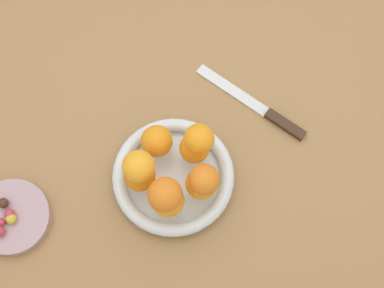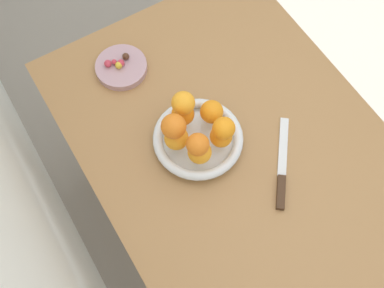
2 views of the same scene
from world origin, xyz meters
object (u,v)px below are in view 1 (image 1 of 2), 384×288
at_px(orange_7, 204,180).
at_px(orange_4, 195,148).
at_px(orange_6, 165,195).
at_px(candy_ball_0, 11,219).
at_px(candy_ball_2, 10,214).
at_px(knife, 260,108).
at_px(candy_ball_1, 3,203).
at_px(fruit_bowl, 173,177).
at_px(candy_ball_3, 9,214).
at_px(candy_ball_4, 1,222).
at_px(orange_1, 140,176).
at_px(orange_3, 202,183).
at_px(orange_8, 139,166).
at_px(orange_0, 157,141).
at_px(dining_table, 210,151).
at_px(orange_5, 199,139).
at_px(candy_dish, 12,217).
at_px(orange_2, 168,200).

bearing_deg(orange_7, orange_4, -80.18).
bearing_deg(orange_6, candy_ball_0, 2.05).
bearing_deg(candy_ball_0, candy_ball_2, -69.54).
distance_m(candy_ball_0, knife, 0.53).
bearing_deg(candy_ball_1, fruit_bowl, -172.67).
relative_size(candy_ball_3, candy_ball_4, 1.24).
relative_size(fruit_bowl, orange_1, 3.96).
xyz_separation_m(orange_3, candy_ball_4, (0.38, 0.05, -0.04)).
distance_m(orange_8, candy_ball_4, 0.29).
relative_size(orange_0, candy_ball_4, 4.08).
height_order(orange_7, candy_ball_3, orange_7).
distance_m(orange_3, candy_ball_0, 0.36).
relative_size(dining_table, orange_5, 19.52).
distance_m(dining_table, candy_ball_0, 0.43).
bearing_deg(candy_ball_0, candy_dish, -59.95).
xyz_separation_m(orange_4, candy_ball_4, (0.37, 0.12, -0.04)).
bearing_deg(candy_ball_0, candy_ball_3, -65.40).
distance_m(candy_dish, knife, 0.53).
xyz_separation_m(orange_4, knife, (-0.14, -0.10, -0.06)).
bearing_deg(orange_1, candy_ball_4, 14.59).
bearing_deg(orange_1, orange_5, -156.40).
xyz_separation_m(candy_ball_3, candy_ball_4, (0.01, 0.01, -0.00)).
xyz_separation_m(fruit_bowl, orange_4, (-0.04, -0.04, 0.05)).
bearing_deg(orange_5, fruit_bowl, 38.49).
bearing_deg(candy_ball_1, orange_1, -172.84).
bearing_deg(dining_table, candy_ball_1, 17.36).
relative_size(orange_1, orange_4, 1.03).
bearing_deg(orange_4, knife, -143.79).
height_order(orange_6, candy_ball_3, orange_6).
height_order(fruit_bowl, candy_ball_1, candy_ball_1).
bearing_deg(candy_ball_4, orange_7, -173.84).
xyz_separation_m(orange_0, orange_6, (-0.02, 0.12, 0.06)).
xyz_separation_m(candy_ball_2, candy_ball_3, (0.00, 0.00, -0.00)).
relative_size(candy_ball_0, candy_ball_2, 0.99).
bearing_deg(candy_dish, candy_ball_1, -62.37).
bearing_deg(candy_dish, dining_table, -159.08).
bearing_deg(orange_0, orange_7, 131.83).
bearing_deg(dining_table, orange_3, 77.29).
bearing_deg(candy_ball_2, orange_8, -167.57).
distance_m(orange_4, candy_ball_3, 0.37).
xyz_separation_m(orange_1, orange_6, (-0.05, 0.05, 0.06)).
relative_size(fruit_bowl, orange_0, 3.87).
height_order(dining_table, candy_ball_4, candy_ball_4).
distance_m(dining_table, orange_1, 0.23).
height_order(dining_table, candy_dish, candy_dish).
distance_m(fruit_bowl, orange_2, 0.08).
relative_size(orange_1, orange_6, 0.96).
distance_m(orange_1, orange_5, 0.13).
bearing_deg(dining_table, orange_2, 58.12).
height_order(orange_2, orange_7, orange_7).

